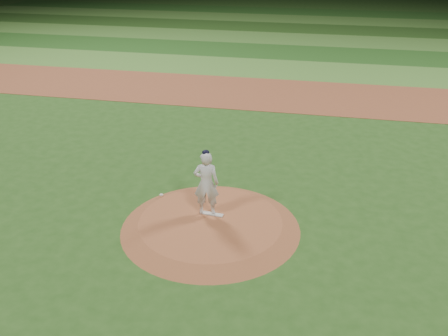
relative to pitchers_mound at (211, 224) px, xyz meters
The scene contains 12 objects.
ground 0.12m from the pitchers_mound, ahead, with size 120.00×120.00×0.00m, color #264D19.
infield_dirt_band 14.00m from the pitchers_mound, 90.00° to the left, with size 70.00×6.00×0.02m, color brown.
outfield_stripe_0 19.50m from the pitchers_mound, 90.00° to the left, with size 70.00×5.00×0.02m, color #447A2C.
outfield_stripe_1 24.50m from the pitchers_mound, 90.00° to the left, with size 70.00×5.00×0.02m, color #1F4C18.
outfield_stripe_2 29.50m from the pitchers_mound, 90.00° to the left, with size 70.00×5.00×0.02m, color #3D6F28.
outfield_stripe_3 34.50m from the pitchers_mound, 90.00° to the left, with size 70.00×5.00×0.02m, color #1F4114.
outfield_stripe_4 39.50m from the pitchers_mound, 90.00° to the left, with size 70.00×5.00×0.02m, color #3A6926.
outfield_stripe_5 44.50m from the pitchers_mound, 90.00° to the left, with size 70.00×5.00×0.02m, color #1F4B18.
pitchers_mound is the anchor object (origin of this frame).
pitching_rubber 0.40m from the pitchers_mound, 92.82° to the left, with size 0.67×0.17×0.03m, color beige.
rosin_bag 2.31m from the pitchers_mound, 148.77° to the left, with size 0.13×0.13×0.07m, color beige.
pitcher_on_mound 1.28m from the pitchers_mound, 118.11° to the left, with size 0.84×0.62×2.17m.
Camera 1 is at (3.10, -12.66, 8.35)m, focal length 40.00 mm.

